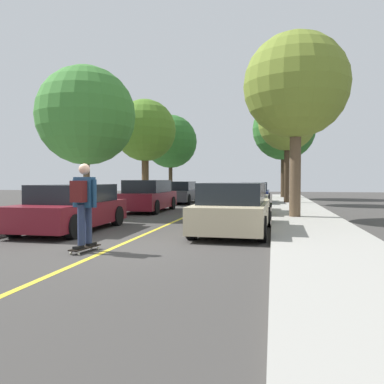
% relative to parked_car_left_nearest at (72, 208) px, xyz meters
% --- Properties ---
extents(ground, '(80.00, 80.00, 0.00)m').
position_rel_parked_car_left_nearest_xyz_m(ground, '(2.37, -2.57, -0.68)').
color(ground, '#3D3A38').
extents(sidewalk_right, '(2.47, 56.00, 0.14)m').
position_rel_parked_car_left_nearest_xyz_m(sidewalk_right, '(7.02, -2.57, -0.61)').
color(sidewalk_right, '#9E9B93').
rests_on(sidewalk_right, ground).
extents(center_line, '(0.12, 39.20, 0.01)m').
position_rel_parked_car_left_nearest_xyz_m(center_line, '(2.37, 1.43, -0.67)').
color(center_line, gold).
rests_on(center_line, ground).
extents(parked_car_left_nearest, '(1.93, 4.33, 1.37)m').
position_rel_parked_car_left_nearest_xyz_m(parked_car_left_nearest, '(0.00, 0.00, 0.00)').
color(parked_car_left_nearest, maroon).
rests_on(parked_car_left_nearest, ground).
extents(parked_car_left_near, '(1.97, 4.33, 1.48)m').
position_rel_parked_car_left_nearest_xyz_m(parked_car_left_near, '(0.00, 6.95, 0.05)').
color(parked_car_left_near, maroon).
rests_on(parked_car_left_near, ground).
extents(parked_car_left_far, '(1.99, 4.68, 1.38)m').
position_rel_parked_car_left_nearest_xyz_m(parked_car_left_far, '(-0.00, 13.62, -0.00)').
color(parked_car_left_far, '#38383D').
rests_on(parked_car_left_far, ground).
extents(parked_car_right_nearest, '(2.04, 4.53, 1.42)m').
position_rel_parked_car_left_nearest_xyz_m(parked_car_right_nearest, '(4.73, 0.55, 0.01)').
color(parked_car_right_nearest, '#BCAD89').
rests_on(parked_car_right_nearest, ground).
extents(parked_car_right_near, '(1.92, 4.11, 1.35)m').
position_rel_parked_car_left_nearest_xyz_m(parked_car_right_near, '(4.73, 6.07, -0.01)').
color(parked_car_right_near, '#BCAD89').
rests_on(parked_car_right_near, ground).
extents(parked_car_right_far, '(1.83, 4.32, 1.34)m').
position_rel_parked_car_left_nearest_xyz_m(parked_car_right_far, '(4.73, 12.91, -0.02)').
color(parked_car_right_far, navy).
rests_on(parked_car_right_far, ground).
extents(street_tree_left_nearest, '(4.14, 4.14, 6.13)m').
position_rel_parked_car_left_nearest_xyz_m(street_tree_left_nearest, '(-1.90, 4.60, 3.51)').
color(street_tree_left_nearest, brown).
rests_on(street_tree_left_nearest, sidewalk_left).
extents(street_tree_left_near, '(3.79, 3.79, 6.28)m').
position_rel_parked_car_left_nearest_xyz_m(street_tree_left_near, '(-1.90, 12.25, 3.82)').
color(street_tree_left_near, '#4C3823').
rests_on(street_tree_left_near, sidewalk_left).
extents(street_tree_left_far, '(4.06, 4.06, 6.31)m').
position_rel_parked_car_left_nearest_xyz_m(street_tree_left_far, '(-1.90, 18.26, 3.73)').
color(street_tree_left_far, '#3D2D1E').
rests_on(street_tree_left_far, sidewalk_left).
extents(street_tree_right_nearest, '(3.86, 3.86, 6.77)m').
position_rel_parked_car_left_nearest_xyz_m(street_tree_right_nearest, '(6.63, 4.35, 4.27)').
color(street_tree_right_nearest, brown).
rests_on(street_tree_right_nearest, sidewalk_right).
extents(street_tree_right_near, '(3.41, 3.41, 6.49)m').
position_rel_parked_car_left_nearest_xyz_m(street_tree_right_near, '(6.63, 13.21, 4.22)').
color(street_tree_right_near, '#3D2D1E').
rests_on(street_tree_right_near, sidewalk_right).
extents(street_tree_right_far, '(4.77, 4.77, 7.63)m').
position_rel_parked_car_left_nearest_xyz_m(street_tree_right_far, '(6.63, 20.02, 4.69)').
color(street_tree_right_far, '#3D2D1E').
rests_on(street_tree_right_far, sidewalk_right).
extents(skateboard, '(0.35, 0.86, 0.10)m').
position_rel_parked_car_left_nearest_xyz_m(skateboard, '(1.97, -3.01, -0.59)').
color(skateboard, black).
rests_on(skateboard, ground).
extents(skateboarder, '(0.59, 0.71, 1.75)m').
position_rel_parked_car_left_nearest_xyz_m(skateboarder, '(1.97, -3.05, 0.42)').
color(skateboarder, black).
rests_on(skateboarder, skateboard).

